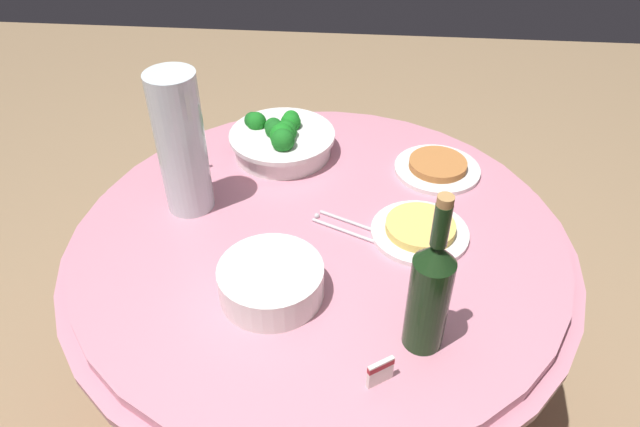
{
  "coord_description": "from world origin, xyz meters",
  "views": [
    {
      "loc": [
        -0.09,
        0.99,
        1.6
      ],
      "look_at": [
        0.0,
        0.0,
        0.79
      ],
      "focal_mm": 32.55,
      "sensor_mm": 36.0,
      "label": 1
    }
  ],
  "objects_px": {
    "broccoli_bowl": "(281,140)",
    "label_placard_front": "(380,371)",
    "label_placard_mid": "(195,160)",
    "decorative_fruit_vase": "(182,148)",
    "wine_bottle": "(430,292)",
    "plate_stack": "(271,281)",
    "serving_tongs": "(344,226)",
    "food_plate_noodles": "(420,230)",
    "food_plate_peanuts": "(437,167)"
  },
  "relations": [
    {
      "from": "broccoli_bowl",
      "to": "label_placard_mid",
      "type": "height_order",
      "value": "broccoli_bowl"
    },
    {
      "from": "decorative_fruit_vase",
      "to": "label_placard_mid",
      "type": "height_order",
      "value": "decorative_fruit_vase"
    },
    {
      "from": "serving_tongs",
      "to": "label_placard_front",
      "type": "xyz_separation_m",
      "value": [
        -0.08,
        0.41,
        0.03
      ]
    },
    {
      "from": "decorative_fruit_vase",
      "to": "food_plate_peanuts",
      "type": "relative_size",
      "value": 1.55
    },
    {
      "from": "broccoli_bowl",
      "to": "food_plate_noodles",
      "type": "height_order",
      "value": "broccoli_bowl"
    },
    {
      "from": "wine_bottle",
      "to": "food_plate_peanuts",
      "type": "distance_m",
      "value": 0.57
    },
    {
      "from": "decorative_fruit_vase",
      "to": "label_placard_front",
      "type": "height_order",
      "value": "decorative_fruit_vase"
    },
    {
      "from": "wine_bottle",
      "to": "serving_tongs",
      "type": "height_order",
      "value": "wine_bottle"
    },
    {
      "from": "food_plate_peanuts",
      "to": "label_placard_front",
      "type": "xyz_separation_m",
      "value": [
        0.14,
        0.65,
        0.02
      ]
    },
    {
      "from": "decorative_fruit_vase",
      "to": "label_placard_mid",
      "type": "bearing_deg",
      "value": -79.99
    },
    {
      "from": "plate_stack",
      "to": "food_plate_noodles",
      "type": "xyz_separation_m",
      "value": [
        -0.3,
        -0.21,
        -0.02
      ]
    },
    {
      "from": "plate_stack",
      "to": "label_placard_mid",
      "type": "distance_m",
      "value": 0.49
    },
    {
      "from": "broccoli_bowl",
      "to": "label_placard_front",
      "type": "xyz_separation_m",
      "value": [
        -0.27,
        0.7,
        -0.01
      ]
    },
    {
      "from": "wine_bottle",
      "to": "plate_stack",
      "type": "bearing_deg",
      "value": -17.44
    },
    {
      "from": "wine_bottle",
      "to": "food_plate_peanuts",
      "type": "height_order",
      "value": "wine_bottle"
    },
    {
      "from": "wine_bottle",
      "to": "food_plate_peanuts",
      "type": "bearing_deg",
      "value": -96.77
    },
    {
      "from": "broccoli_bowl",
      "to": "label_placard_mid",
      "type": "relative_size",
      "value": 5.09
    },
    {
      "from": "plate_stack",
      "to": "food_plate_peanuts",
      "type": "distance_m",
      "value": 0.59
    },
    {
      "from": "broccoli_bowl",
      "to": "label_placard_front",
      "type": "height_order",
      "value": "broccoli_bowl"
    },
    {
      "from": "plate_stack",
      "to": "food_plate_noodles",
      "type": "distance_m",
      "value": 0.37
    },
    {
      "from": "broccoli_bowl",
      "to": "decorative_fruit_vase",
      "type": "relative_size",
      "value": 0.82
    },
    {
      "from": "serving_tongs",
      "to": "decorative_fruit_vase",
      "type": "bearing_deg",
      "value": -7.83
    },
    {
      "from": "food_plate_noodles",
      "to": "label_placard_mid",
      "type": "height_order",
      "value": "label_placard_mid"
    },
    {
      "from": "food_plate_peanuts",
      "to": "food_plate_noodles",
      "type": "relative_size",
      "value": 1.0
    },
    {
      "from": "wine_bottle",
      "to": "label_placard_front",
      "type": "height_order",
      "value": "wine_bottle"
    },
    {
      "from": "serving_tongs",
      "to": "plate_stack",
      "type": "bearing_deg",
      "value": 58.59
    },
    {
      "from": "label_placard_front",
      "to": "decorative_fruit_vase",
      "type": "bearing_deg",
      "value": -45.43
    },
    {
      "from": "broccoli_bowl",
      "to": "serving_tongs",
      "type": "distance_m",
      "value": 0.35
    },
    {
      "from": "plate_stack",
      "to": "serving_tongs",
      "type": "distance_m",
      "value": 0.26
    },
    {
      "from": "decorative_fruit_vase",
      "to": "wine_bottle",
      "type": "bearing_deg",
      "value": 145.65
    },
    {
      "from": "food_plate_peanuts",
      "to": "broccoli_bowl",
      "type": "bearing_deg",
      "value": -6.79
    },
    {
      "from": "label_placard_mid",
      "to": "serving_tongs",
      "type": "bearing_deg",
      "value": 153.9
    },
    {
      "from": "label_placard_front",
      "to": "label_placard_mid",
      "type": "xyz_separation_m",
      "value": [
        0.48,
        -0.6,
        0.0
      ]
    },
    {
      "from": "plate_stack",
      "to": "wine_bottle",
      "type": "relative_size",
      "value": 0.62
    },
    {
      "from": "food_plate_peanuts",
      "to": "label_placard_front",
      "type": "relative_size",
      "value": 4.0
    },
    {
      "from": "food_plate_peanuts",
      "to": "serving_tongs",
      "type": "bearing_deg",
      "value": 47.12
    },
    {
      "from": "broccoli_bowl",
      "to": "plate_stack",
      "type": "xyz_separation_m",
      "value": [
        -0.05,
        0.51,
        -0.01
      ]
    },
    {
      "from": "wine_bottle",
      "to": "food_plate_peanuts",
      "type": "xyz_separation_m",
      "value": [
        -0.07,
        -0.56,
        -0.12
      ]
    },
    {
      "from": "food_plate_noodles",
      "to": "label_placard_front",
      "type": "relative_size",
      "value": 4.0
    },
    {
      "from": "decorative_fruit_vase",
      "to": "label_placard_mid",
      "type": "distance_m",
      "value": 0.19
    },
    {
      "from": "broccoli_bowl",
      "to": "serving_tongs",
      "type": "bearing_deg",
      "value": 122.24
    },
    {
      "from": "plate_stack",
      "to": "label_placard_front",
      "type": "distance_m",
      "value": 0.29
    },
    {
      "from": "serving_tongs",
      "to": "label_placard_mid",
      "type": "relative_size",
      "value": 2.98
    },
    {
      "from": "broccoli_bowl",
      "to": "label_placard_mid",
      "type": "distance_m",
      "value": 0.23
    },
    {
      "from": "plate_stack",
      "to": "decorative_fruit_vase",
      "type": "bearing_deg",
      "value": -48.85
    },
    {
      "from": "decorative_fruit_vase",
      "to": "broccoli_bowl",
      "type": "bearing_deg",
      "value": -127.36
    },
    {
      "from": "broccoli_bowl",
      "to": "food_plate_noodles",
      "type": "bearing_deg",
      "value": 139.46
    },
    {
      "from": "wine_bottle",
      "to": "food_plate_peanuts",
      "type": "relative_size",
      "value": 1.53
    },
    {
      "from": "decorative_fruit_vase",
      "to": "label_placard_front",
      "type": "relative_size",
      "value": 6.18
    },
    {
      "from": "food_plate_peanuts",
      "to": "label_placard_mid",
      "type": "bearing_deg",
      "value": 4.65
    }
  ]
}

